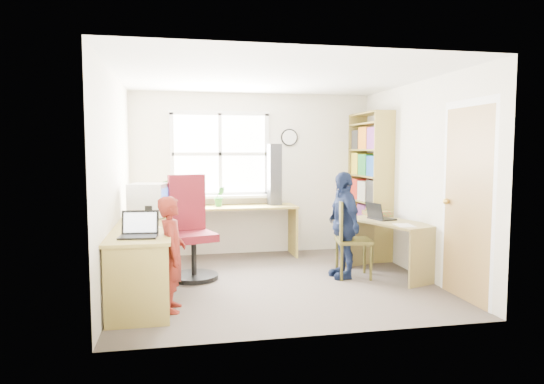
% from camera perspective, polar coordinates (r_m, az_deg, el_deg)
% --- Properties ---
extents(room, '(3.64, 3.44, 2.44)m').
position_cam_1_polar(room, '(5.74, 0.40, 1.54)').
color(room, '#453D36').
rests_on(room, ground).
extents(l_desk, '(2.38, 2.95, 0.75)m').
position_cam_1_polar(l_desk, '(5.35, -12.83, -7.08)').
color(l_desk, '#A58F42').
rests_on(l_desk, ground).
extents(right_desk, '(0.90, 1.29, 0.68)m').
position_cam_1_polar(right_desk, '(6.24, 13.71, -5.04)').
color(right_desk, olive).
rests_on(right_desk, ground).
extents(bookshelf, '(0.30, 1.02, 2.10)m').
position_cam_1_polar(bookshelf, '(7.28, 11.38, 0.47)').
color(bookshelf, '#A58F42').
rests_on(bookshelf, ground).
extents(swivel_chair, '(0.73, 0.73, 1.25)m').
position_cam_1_polar(swivel_chair, '(6.00, -9.50, -4.90)').
color(swivel_chair, black).
rests_on(swivel_chair, ground).
extents(wooden_chair, '(0.47, 0.47, 0.95)m').
position_cam_1_polar(wooden_chair, '(6.03, 8.92, -5.09)').
color(wooden_chair, '#464017').
rests_on(wooden_chair, ground).
extents(crt_monitor, '(0.50, 0.47, 0.41)m').
position_cam_1_polar(crt_monitor, '(6.00, -14.30, -0.95)').
color(crt_monitor, white).
rests_on(crt_monitor, l_desk).
extents(laptop_left, '(0.37, 0.31, 0.24)m').
position_cam_1_polar(laptop_left, '(4.73, -15.36, -4.41)').
color(laptop_left, black).
rests_on(laptop_left, l_desk).
extents(laptop_right, '(0.33, 0.37, 0.22)m').
position_cam_1_polar(laptop_right, '(6.30, 12.46, -2.72)').
color(laptop_right, black).
rests_on(laptop_right, right_desk).
extents(speaker_a, '(0.09, 0.09, 0.16)m').
position_cam_1_polar(speaker_a, '(5.84, -14.33, -2.35)').
color(speaker_a, black).
rests_on(speaker_a, l_desk).
extents(speaker_b, '(0.10, 0.10, 0.18)m').
position_cam_1_polar(speaker_b, '(6.35, -13.94, -1.69)').
color(speaker_b, black).
rests_on(speaker_b, l_desk).
extents(cd_tower, '(0.20, 0.18, 0.90)m').
position_cam_1_polar(cd_tower, '(7.13, 0.29, 2.07)').
color(cd_tower, black).
rests_on(cd_tower, l_desk).
extents(game_box, '(0.33, 0.33, 0.06)m').
position_cam_1_polar(game_box, '(6.69, 12.29, -2.45)').
color(game_box, '#B3161A').
rests_on(game_box, right_desk).
extents(paper_a, '(0.30, 0.34, 0.00)m').
position_cam_1_polar(paper_a, '(5.30, -14.36, -3.97)').
color(paper_a, silver).
rests_on(paper_a, l_desk).
extents(paper_b, '(0.23, 0.30, 0.00)m').
position_cam_1_polar(paper_b, '(5.89, 15.29, -3.80)').
color(paper_b, silver).
rests_on(paper_b, right_desk).
extents(potted_plant, '(0.18, 0.16, 0.29)m').
position_cam_1_polar(potted_plant, '(6.98, -6.19, -0.54)').
color(potted_plant, '#2D712F').
rests_on(potted_plant, l_desk).
extents(person_red, '(0.28, 0.42, 1.12)m').
position_cam_1_polar(person_red, '(4.82, -11.68, -7.13)').
color(person_red, maroon).
rests_on(person_red, ground).
extents(person_green, '(0.52, 0.63, 1.18)m').
position_cam_1_polar(person_green, '(6.33, -11.59, -3.95)').
color(person_green, '#2C6F2D').
rests_on(person_green, ground).
extents(person_navy, '(0.37, 0.78, 1.30)m').
position_cam_1_polar(person_navy, '(5.99, 8.38, -3.83)').
color(person_navy, '#141F3F').
rests_on(person_navy, ground).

